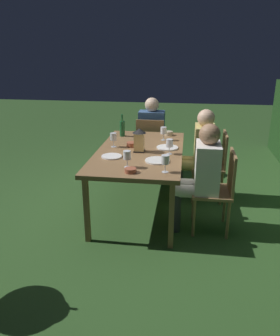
{
  "coord_description": "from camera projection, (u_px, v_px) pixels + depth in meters",
  "views": [
    {
      "loc": [
        3.67,
        0.51,
        1.87
      ],
      "look_at": [
        0.0,
        0.0,
        0.51
      ],
      "focal_mm": 36.07,
      "sensor_mm": 36.0,
      "label": 1
    }
  ],
  "objects": [
    {
      "name": "plate_b",
      "position": [
        112.0,
        156.0,
        3.63
      ],
      "size": [
        0.22,
        0.22,
        0.01
      ],
      "primitive_type": "cylinder",
      "color": "white",
      "rests_on": "dining_table"
    },
    {
      "name": "plate_c",
      "position": [
        167.0,
        148.0,
        3.94
      ],
      "size": [
        0.25,
        0.25,
        0.01
      ],
      "primitive_type": "cylinder",
      "color": "white",
      "rests_on": "dining_table"
    },
    {
      "name": "bowl_olives",
      "position": [
        131.0,
        170.0,
        3.18
      ],
      "size": [
        0.11,
        0.11,
        0.04
      ],
      "color": "#9E5138",
      "rests_on": "dining_table"
    },
    {
      "name": "person_in_mustard",
      "position": [
        199.0,
        150.0,
        4.19
      ],
      "size": [
        0.38,
        0.47,
        1.15
      ],
      "color": "tan",
      "rests_on": "ground"
    },
    {
      "name": "bowl_salad",
      "position": [
        132.0,
        144.0,
        3.99
      ],
      "size": [
        0.12,
        0.12,
        0.05
      ],
      "color": "#9E5138",
      "rests_on": "dining_table"
    },
    {
      "name": "lantern_centerpiece",
      "position": [
        140.0,
        139.0,
        3.77
      ],
      "size": [
        0.15,
        0.15,
        0.27
      ],
      "color": "black",
      "rests_on": "dining_table"
    },
    {
      "name": "ground_plane",
      "position": [
        140.0,
        207.0,
        4.12
      ],
      "size": [
        16.0,
        16.0,
        0.0
      ],
      "primitive_type": "plane",
      "color": "#2D5123"
    },
    {
      "name": "plate_a",
      "position": [
        157.0,
        161.0,
        3.5
      ],
      "size": [
        0.26,
        0.26,
        0.01
      ],
      "primitive_type": "cylinder",
      "color": "white",
      "rests_on": "dining_table"
    },
    {
      "name": "chair_head_near",
      "position": [
        151.0,
        144.0,
        5.01
      ],
      "size": [
        0.4,
        0.42,
        0.87
      ],
      "color": "#937047",
      "rests_on": "ground"
    },
    {
      "name": "bowl_bread",
      "position": [
        169.0,
        133.0,
        4.5
      ],
      "size": [
        0.11,
        0.11,
        0.05
      ],
      "color": "#BCAD8E",
      "rests_on": "dining_table"
    },
    {
      "name": "dining_table",
      "position": [
        140.0,
        154.0,
        3.89
      ],
      "size": [
        1.76,
        0.97,
        0.73
      ],
      "color": "olive",
      "rests_on": "ground"
    },
    {
      "name": "wine_glass_d",
      "position": [
        113.0,
        137.0,
        3.95
      ],
      "size": [
        0.08,
        0.08,
        0.17
      ],
      "color": "silver",
      "rests_on": "dining_table"
    },
    {
      "name": "wine_glass_a",
      "position": [
        169.0,
        144.0,
        3.69
      ],
      "size": [
        0.08,
        0.08,
        0.17
      ],
      "color": "silver",
      "rests_on": "dining_table"
    },
    {
      "name": "green_bottle_on_table",
      "position": [
        122.0,
        128.0,
        4.43
      ],
      "size": [
        0.07,
        0.07,
        0.29
      ],
      "color": "#1E5B2D",
      "rests_on": "dining_table"
    },
    {
      "name": "wine_glass_b",
      "position": [
        164.0,
        131.0,
        4.24
      ],
      "size": [
        0.08,
        0.08,
        0.17
      ],
      "color": "silver",
      "rests_on": "dining_table"
    },
    {
      "name": "wine_glass_e",
      "position": [
        127.0,
        156.0,
        3.29
      ],
      "size": [
        0.08,
        0.08,
        0.17
      ],
      "color": "silver",
      "rests_on": "dining_table"
    },
    {
      "name": "chair_side_right_a",
      "position": [
        214.0,
        163.0,
        4.21
      ],
      "size": [
        0.42,
        0.4,
        0.87
      ],
      "color": "#937047",
      "rests_on": "ground"
    },
    {
      "name": "wine_glass_c",
      "position": [
        165.0,
        160.0,
        3.16
      ],
      "size": [
        0.08,
        0.08,
        0.17
      ],
      "color": "silver",
      "rests_on": "dining_table"
    },
    {
      "name": "person_in_blue",
      "position": [
        152.0,
        131.0,
        5.14
      ],
      "size": [
        0.48,
        0.38,
        1.15
      ],
      "color": "#426699",
      "rests_on": "ground"
    },
    {
      "name": "chair_side_right_b",
      "position": [
        219.0,
        188.0,
        3.47
      ],
      "size": [
        0.42,
        0.4,
        0.87
      ],
      "color": "#937047",
      "rests_on": "ground"
    },
    {
      "name": "person_in_cream",
      "position": [
        201.0,
        173.0,
        3.45
      ],
      "size": [
        0.38,
        0.47,
        1.15
      ],
      "color": "white",
      "rests_on": "ground"
    }
  ]
}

